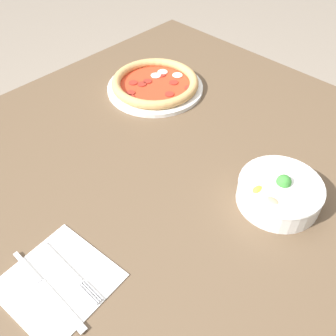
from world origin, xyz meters
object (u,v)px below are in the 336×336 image
Objects in this scene: pizza at (155,84)px; knife at (44,286)px; bowl at (279,191)px; fork at (70,270)px.

knife is at bearing 28.04° from pizza.
bowl reaches higher than knife.
bowl is 0.46m from fork.
bowl is 0.51m from knife.
fork is 0.05m from knife.
knife is at bearing -99.07° from fork.
pizza reaches higher than knife.
fork is 0.81× the size of knife.
bowl reaches higher than pizza.
bowl is at bearing 67.42° from knife.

